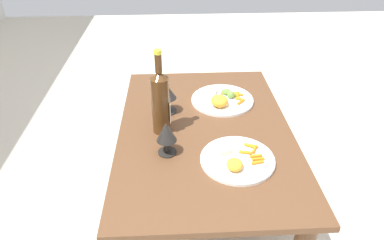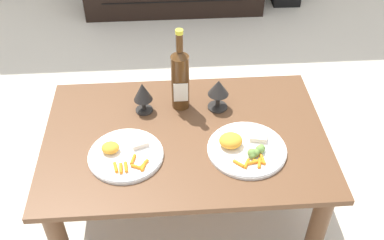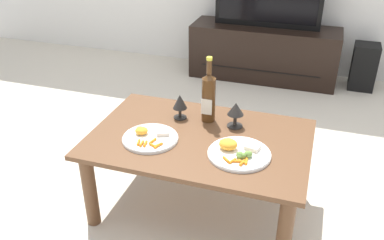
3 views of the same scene
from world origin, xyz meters
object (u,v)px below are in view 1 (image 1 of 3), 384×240
Objects in this scene: goblet_left at (166,133)px; dinner_plate_right at (222,99)px; dining_table at (205,143)px; wine_bottle at (160,100)px; dinner_plate_left at (237,159)px; goblet_right at (167,93)px.

goblet_left is 0.47× the size of dinner_plate_right.
dining_table is 0.28m from goblet_left.
wine_bottle reaches higher than dinner_plate_left.
wine_bottle is 2.60× the size of goblet_left.
dining_table is 0.27m from goblet_right.
dinner_plate_left is at bearing 179.96° from dinner_plate_right.
dining_table is 8.01× the size of goblet_right.
wine_bottle is at bearing 128.91° from dinner_plate_right.
wine_bottle is at bearing 52.24° from dinner_plate_left.
dinner_plate_left is at bearing -127.76° from wine_bottle.
wine_bottle is 0.39m from dinner_plate_right.
dining_table is 0.29m from wine_bottle.
goblet_left is at bearing 180.00° from goblet_right.
goblet_left is 1.01× the size of goblet_right.
goblet_left is 0.47m from dinner_plate_right.
goblet_right is (0.30, 0.00, 0.00)m from goblet_left.
goblet_right is 0.49× the size of dinner_plate_left.
goblet_left reaches higher than dinner_plate_right.
dinner_plate_left is at bearing -104.36° from goblet_left.
dinner_plate_left is at bearing -145.00° from goblet_right.
goblet_right is 0.46× the size of dinner_plate_right.
goblet_left reaches higher than dinner_plate_left.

